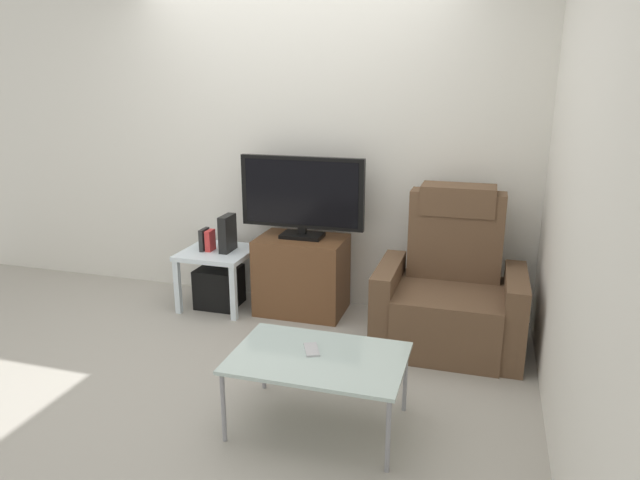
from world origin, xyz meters
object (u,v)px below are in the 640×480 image
at_px(side_table, 218,259).
at_px(game_console, 227,233).
at_px(cell_phone, 312,350).
at_px(book_middle, 210,240).
at_px(tv_stand, 302,275).
at_px(television, 302,195).
at_px(recliner_armchair, 450,292).
at_px(book_leftmost, 204,239).
at_px(coffee_table, 318,361).
at_px(subwoofer_box, 219,287).

height_order(side_table, game_console, game_console).
xyz_separation_m(side_table, game_console, (0.09, 0.01, 0.22)).
bearing_deg(cell_phone, book_middle, 109.31).
distance_m(tv_stand, game_console, 0.67).
relative_size(tv_stand, book_middle, 4.07).
relative_size(television, recliner_armchair, 0.89).
distance_m(tv_stand, side_table, 0.69).
xyz_separation_m(recliner_armchair, game_console, (-1.75, 0.17, 0.24)).
bearing_deg(side_table, book_leftmost, -168.69).
relative_size(book_leftmost, game_console, 0.60).
bearing_deg(book_middle, television, 9.29).
height_order(television, cell_phone, television).
xyz_separation_m(game_console, coffee_table, (1.16, -1.38, -0.23)).
height_order(coffee_table, cell_phone, cell_phone).
distance_m(television, recliner_armchair, 1.31).
distance_m(television, side_table, 0.87).
height_order(television, book_leftmost, television).
bearing_deg(tv_stand, subwoofer_box, -173.27).
bearing_deg(book_middle, book_leftmost, 180.00).
height_order(recliner_armchair, side_table, recliner_armchair).
xyz_separation_m(recliner_armchair, side_table, (-1.84, 0.16, 0.02)).
distance_m(book_middle, game_console, 0.15).
xyz_separation_m(television, book_middle, (-0.73, -0.12, -0.38)).
height_order(television, recliner_armchair, television).
height_order(book_middle, game_console, game_console).
height_order(recliner_armchair, cell_phone, recliner_armchair).
distance_m(television, book_leftmost, 0.87).
relative_size(game_console, cell_phone, 1.93).
height_order(tv_stand, subwoofer_box, tv_stand).
relative_size(side_table, cell_phone, 3.60).
distance_m(recliner_armchair, subwoofer_box, 1.86).
height_order(book_leftmost, coffee_table, book_leftmost).
bearing_deg(tv_stand, book_leftmost, -172.67).
height_order(tv_stand, book_middle, book_middle).
bearing_deg(cell_phone, game_console, 105.31).
distance_m(side_table, cell_phone, 1.78).
relative_size(television, subwoofer_box, 3.01).
bearing_deg(tv_stand, book_middle, -172.17).
relative_size(tv_stand, subwoofer_box, 2.11).
bearing_deg(coffee_table, side_table, 132.37).
distance_m(subwoofer_box, game_console, 0.46).
bearing_deg(subwoofer_box, book_middle, -157.73).
height_order(television, coffee_table, television).
bearing_deg(book_leftmost, cell_phone, -45.03).
distance_m(tv_stand, television, 0.63).
relative_size(coffee_table, cell_phone, 6.00).
xyz_separation_m(tv_stand, game_console, (-0.59, -0.07, 0.31)).
relative_size(television, side_table, 1.79).
distance_m(recliner_armchair, book_leftmost, 1.95).
distance_m(book_leftmost, coffee_table, 1.92).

